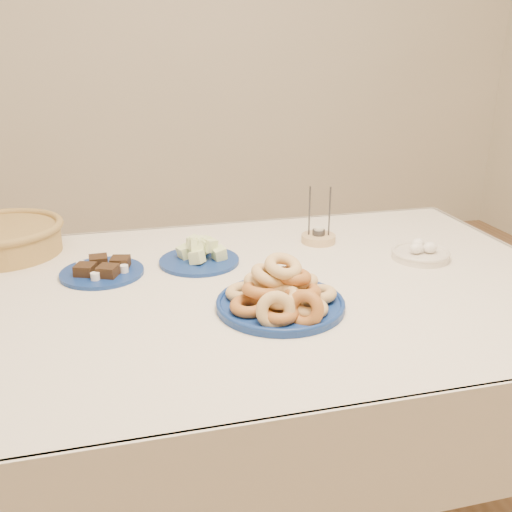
# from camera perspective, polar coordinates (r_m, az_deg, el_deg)

# --- Properties ---
(ground) EXTENTS (5.00, 5.00, 0.00)m
(ground) POSITION_cam_1_polar(r_m,az_deg,el_deg) (1.91, -0.40, -24.11)
(ground) COLOR #8B6241
(ground) RESTS_ON ground
(dining_table) EXTENTS (1.71, 1.11, 0.75)m
(dining_table) POSITION_cam_1_polar(r_m,az_deg,el_deg) (1.52, -0.46, -6.62)
(dining_table) COLOR brown
(dining_table) RESTS_ON ground
(donut_platter) EXTENTS (0.37, 0.37, 0.14)m
(donut_platter) POSITION_cam_1_polar(r_m,az_deg,el_deg) (1.34, 2.53, -4.00)
(donut_platter) COLOR navy
(donut_platter) RESTS_ON dining_table
(melon_plate) EXTENTS (0.25, 0.25, 0.08)m
(melon_plate) POSITION_cam_1_polar(r_m,az_deg,el_deg) (1.63, -5.62, 0.16)
(melon_plate) COLOR navy
(melon_plate) RESTS_ON dining_table
(brownie_plate) EXTENTS (0.27, 0.27, 0.04)m
(brownie_plate) POSITION_cam_1_polar(r_m,az_deg,el_deg) (1.60, -15.11, -1.39)
(brownie_plate) COLOR navy
(brownie_plate) RESTS_ON dining_table
(wicker_basket) EXTENTS (0.36, 0.36, 0.09)m
(wicker_basket) POSITION_cam_1_polar(r_m,az_deg,el_deg) (1.84, -24.03, 1.71)
(wicker_basket) COLOR olive
(wicker_basket) RESTS_ON dining_table
(candle_holder) EXTENTS (0.14, 0.14, 0.18)m
(candle_holder) POSITION_cam_1_polar(r_m,az_deg,el_deg) (1.80, 6.26, 1.89)
(candle_holder) COLOR tan
(candle_holder) RESTS_ON dining_table
(egg_bowl) EXTENTS (0.18, 0.18, 0.06)m
(egg_bowl) POSITION_cam_1_polar(r_m,az_deg,el_deg) (1.72, 16.13, 0.29)
(egg_bowl) COLOR beige
(egg_bowl) RESTS_ON dining_table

